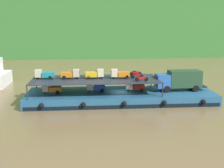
# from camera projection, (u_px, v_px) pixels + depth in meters

# --- Properties ---
(ground_plane) EXTENTS (400.00, 400.00, 0.00)m
(ground_plane) POSITION_uv_depth(u_px,v_px,m) (121.00, 101.00, 44.14)
(ground_plane) COLOR brown
(cargo_barge) EXTENTS (27.87, 8.76, 1.50)m
(cargo_barge) POSITION_uv_depth(u_px,v_px,m) (121.00, 97.00, 43.95)
(cargo_barge) COLOR #23567A
(cargo_barge) RESTS_ON ground
(covered_lorry) EXTENTS (7.91, 2.49, 3.10)m
(covered_lorry) POSITION_uv_depth(u_px,v_px,m) (179.00, 80.00, 44.17)
(covered_lorry) COLOR #285BA3
(covered_lorry) RESTS_ON cargo_barge
(cargo_rack) EXTENTS (18.67, 7.42, 2.00)m
(cargo_rack) POSITION_uv_depth(u_px,v_px,m) (95.00, 79.00, 43.10)
(cargo_rack) COLOR #232833
(cargo_rack) RESTS_ON cargo_barge
(mini_truck_lower_stern) EXTENTS (2.78, 1.27, 1.38)m
(mini_truck_lower_stern) POSITION_uv_depth(u_px,v_px,m) (51.00, 89.00, 42.77)
(mini_truck_lower_stern) COLOR orange
(mini_truck_lower_stern) RESTS_ON cargo_barge
(mini_truck_lower_aft) EXTENTS (2.76, 1.24, 1.38)m
(mini_truck_lower_aft) POSITION_uv_depth(u_px,v_px,m) (95.00, 87.00, 43.80)
(mini_truck_lower_aft) COLOR #1E47B7
(mini_truck_lower_aft) RESTS_ON cargo_barge
(mini_truck_lower_mid) EXTENTS (2.77, 1.26, 1.38)m
(mini_truck_lower_mid) POSITION_uv_depth(u_px,v_px,m) (135.00, 86.00, 44.22)
(mini_truck_lower_mid) COLOR red
(mini_truck_lower_mid) RESTS_ON cargo_barge
(mini_truck_upper_stern) EXTENTS (2.76, 1.23, 1.38)m
(mini_truck_upper_stern) POSITION_uv_depth(u_px,v_px,m) (44.00, 74.00, 43.09)
(mini_truck_upper_stern) COLOR teal
(mini_truck_upper_stern) RESTS_ON cargo_rack
(mini_truck_upper_mid) EXTENTS (2.74, 1.20, 1.38)m
(mini_truck_upper_mid) POSITION_uv_depth(u_px,v_px,m) (71.00, 74.00, 43.27)
(mini_truck_upper_mid) COLOR orange
(mini_truck_upper_mid) RESTS_ON cargo_rack
(mini_truck_upper_fore) EXTENTS (2.75, 1.22, 1.38)m
(mini_truck_upper_fore) POSITION_uv_depth(u_px,v_px,m) (95.00, 74.00, 43.42)
(mini_truck_upper_fore) COLOR gold
(mini_truck_upper_fore) RESTS_ON cargo_rack
(mini_truck_upper_bow) EXTENTS (2.74, 1.20, 1.38)m
(mini_truck_upper_bow) POSITION_uv_depth(u_px,v_px,m) (120.00, 74.00, 43.51)
(mini_truck_upper_bow) COLOR orange
(mini_truck_upper_bow) RESTS_ON cargo_rack
(motorcycle_upper_port) EXTENTS (1.90, 0.55, 0.87)m
(motorcycle_upper_port) POSITION_uv_depth(u_px,v_px,m) (141.00, 78.00, 41.36)
(motorcycle_upper_port) COLOR black
(motorcycle_upper_port) RESTS_ON cargo_rack
(motorcycle_upper_centre) EXTENTS (1.90, 0.55, 0.87)m
(motorcycle_upper_centre) POSITION_uv_depth(u_px,v_px,m) (137.00, 75.00, 43.51)
(motorcycle_upper_centre) COLOR black
(motorcycle_upper_centre) RESTS_ON cargo_rack
(motorcycle_upper_stbd) EXTENTS (1.90, 0.55, 0.87)m
(motorcycle_upper_stbd) POSITION_uv_depth(u_px,v_px,m) (136.00, 73.00, 45.68)
(motorcycle_upper_stbd) COLOR black
(motorcycle_upper_stbd) RESTS_ON cargo_rack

